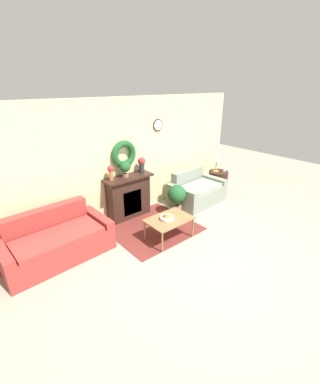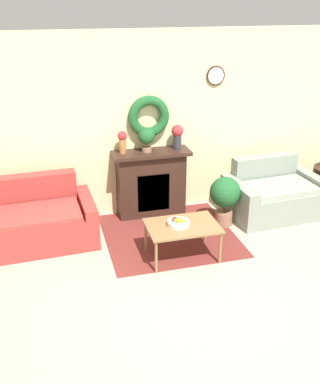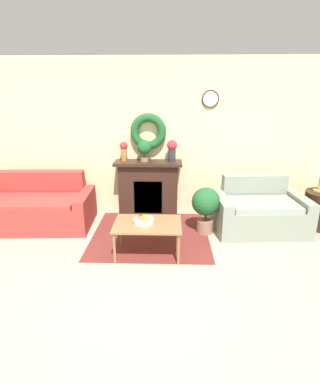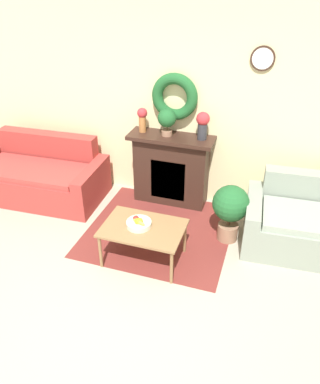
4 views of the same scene
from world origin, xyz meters
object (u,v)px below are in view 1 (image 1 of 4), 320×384
object	(u,v)px
loveseat_right	(196,191)
potted_plant_floor_by_loveseat	(177,196)
fireplace	(129,196)
table_lamp	(217,158)
mug	(224,170)
couch_left	(56,241)
vase_on_mantel_left	(111,172)
side_table_by_loveseat	(218,181)
fruit_bowl	(167,218)
coffee_table	(169,221)
vase_on_mantel_right	(142,164)
potted_plant_on_mantel	(125,167)

from	to	relation	value
loveseat_right	potted_plant_floor_by_loveseat	distance (m)	0.91
fireplace	table_lamp	world-z (taller)	table_lamp
mug	fireplace	bearing A→B (deg)	171.23
table_lamp	couch_left	bearing A→B (deg)	-178.46
potted_plant_floor_by_loveseat	fireplace	bearing A→B (deg)	145.38
vase_on_mantel_left	side_table_by_loveseat	bearing A→B (deg)	-6.44
fruit_bowl	coffee_table	bearing A→B (deg)	-3.89
potted_plant_floor_by_loveseat	vase_on_mantel_right	bearing A→B (deg)	129.07
couch_left	side_table_by_loveseat	bearing A→B (deg)	-1.87
coffee_table	table_lamp	xyz separation A→B (m)	(2.72, 1.02, 0.59)
fireplace	vase_on_mantel_right	world-z (taller)	vase_on_mantel_right
side_table_by_loveseat	fruit_bowl	bearing A→B (deg)	-161.26
vase_on_mantel_left	potted_plant_on_mantel	distance (m)	0.35
coffee_table	fruit_bowl	xyz separation A→B (m)	(-0.05, 0.00, 0.08)
couch_left	mug	xyz separation A→B (m)	(4.87, -0.03, 0.34)
table_lamp	vase_on_mantel_left	size ratio (longest dim) A/B	1.56
table_lamp	potted_plant_floor_by_loveseat	bearing A→B (deg)	-169.75
couch_left	coffee_table	world-z (taller)	couch_left
side_table_by_loveseat	vase_on_mantel_right	xyz separation A→B (m)	(-2.46, 0.37, 0.92)
fireplace	loveseat_right	world-z (taller)	fireplace
mug	vase_on_mantel_right	distance (m)	2.69
potted_plant_floor_by_loveseat	table_lamp	bearing A→B (deg)	10.25
coffee_table	side_table_by_loveseat	distance (m)	2.95
side_table_by_loveseat	coffee_table	bearing A→B (deg)	-160.86
coffee_table	side_table_by_loveseat	world-z (taller)	side_table_by_loveseat
vase_on_mantel_left	vase_on_mantel_right	world-z (taller)	vase_on_mantel_right
fruit_bowl	potted_plant_floor_by_loveseat	xyz separation A→B (m)	(0.91, 0.68, -0.03)
fruit_bowl	mug	distance (m)	3.09
loveseat_right	vase_on_mantel_right	world-z (taller)	vase_on_mantel_right
potted_plant_on_mantel	potted_plant_floor_by_loveseat	world-z (taller)	potted_plant_on_mantel
loveseat_right	coffee_table	bearing A→B (deg)	-157.48
potted_plant_floor_by_loveseat	potted_plant_on_mantel	bearing A→B (deg)	147.71
loveseat_right	couch_left	bearing A→B (deg)	175.66
loveseat_right	fireplace	bearing A→B (deg)	161.65
side_table_by_loveseat	table_lamp	size ratio (longest dim) A/B	1.17
vase_on_mantel_left	fireplace	bearing A→B (deg)	-0.78
fireplace	vase_on_mantel_left	xyz separation A→B (m)	(-0.41, 0.01, 0.69)
loveseat_right	table_lamp	xyz separation A→B (m)	(0.98, 0.17, 0.70)
fireplace	loveseat_right	size ratio (longest dim) A/B	0.79
fruit_bowl	side_table_by_loveseat	size ratio (longest dim) A/B	0.46
coffee_table	side_table_by_loveseat	bearing A→B (deg)	19.14
fireplace	vase_on_mantel_left	distance (m)	0.81
mug	potted_plant_on_mantel	bearing A→B (deg)	171.67
table_lamp	loveseat_right	bearing A→B (deg)	-170.42
table_lamp	potted_plant_floor_by_loveseat	world-z (taller)	table_lamp
table_lamp	vase_on_mantel_left	world-z (taller)	vase_on_mantel_left
coffee_table	fruit_bowl	world-z (taller)	fruit_bowl
fireplace	mug	bearing A→B (deg)	-8.77
couch_left	vase_on_mantel_left	xyz separation A→B (m)	(1.46, 0.44, 0.90)
vase_on_mantel_right	potted_plant_on_mantel	world-z (taller)	potted_plant_on_mantel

